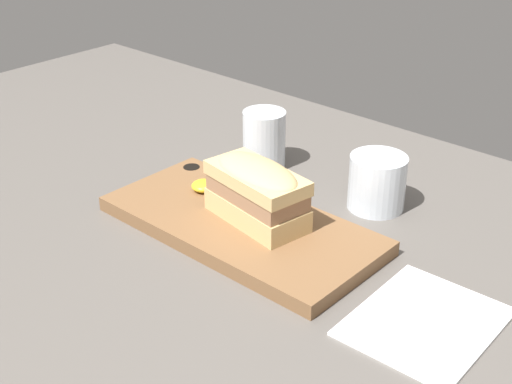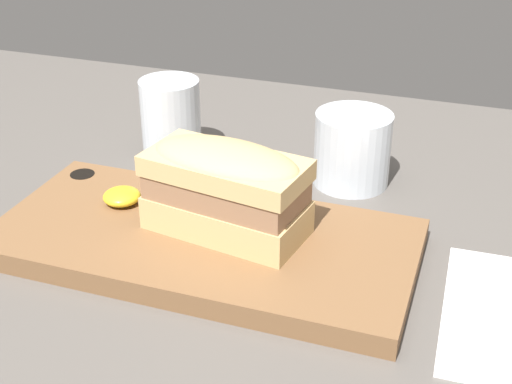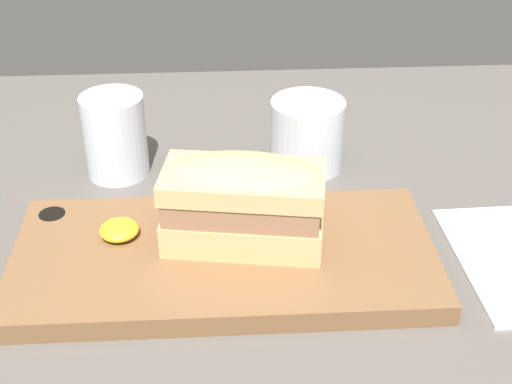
{
  "view_description": "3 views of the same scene",
  "coord_description": "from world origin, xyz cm",
  "px_view_note": "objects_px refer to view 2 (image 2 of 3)",
  "views": [
    {
      "loc": [
        54.38,
        -56.35,
        52.66
      ],
      "look_at": [
        -1.67,
        6.06,
        8.75
      ],
      "focal_mm": 50.0,
      "sensor_mm": 36.0,
      "label": 1
    },
    {
      "loc": [
        19.22,
        -46.04,
        38.69
      ],
      "look_at": [
        0.68,
        7.08,
        8.34
      ],
      "focal_mm": 50.0,
      "sensor_mm": 36.0,
      "label": 2
    },
    {
      "loc": [
        -4.08,
        -47.44,
        43.7
      ],
      "look_at": [
        -0.97,
        5.36,
        10.25
      ],
      "focal_mm": 50.0,
      "sensor_mm": 36.0,
      "label": 3
    }
  ],
  "objects_px": {
    "water_glass": "(171,124)",
    "wine_glass": "(352,151)",
    "sandwich": "(226,185)",
    "serving_board": "(203,242)"
  },
  "relations": [
    {
      "from": "water_glass",
      "to": "sandwich",
      "type": "bearing_deg",
      "value": -51.26
    },
    {
      "from": "serving_board",
      "to": "sandwich",
      "type": "height_order",
      "value": "sandwich"
    },
    {
      "from": "sandwich",
      "to": "wine_glass",
      "type": "bearing_deg",
      "value": 65.14
    },
    {
      "from": "serving_board",
      "to": "wine_glass",
      "type": "xyz_separation_m",
      "value": [
        0.1,
        0.18,
        0.03
      ]
    },
    {
      "from": "serving_board",
      "to": "water_glass",
      "type": "relative_size",
      "value": 4.14
    },
    {
      "from": "sandwich",
      "to": "wine_glass",
      "type": "relative_size",
      "value": 1.86
    },
    {
      "from": "sandwich",
      "to": "wine_glass",
      "type": "distance_m",
      "value": 0.19
    },
    {
      "from": "water_glass",
      "to": "wine_glass",
      "type": "relative_size",
      "value": 1.13
    },
    {
      "from": "serving_board",
      "to": "water_glass",
      "type": "xyz_separation_m",
      "value": [
        -0.12,
        0.18,
        0.03
      ]
    },
    {
      "from": "water_glass",
      "to": "wine_glass",
      "type": "xyz_separation_m",
      "value": [
        0.22,
        0.0,
        -0.0
      ]
    }
  ]
}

